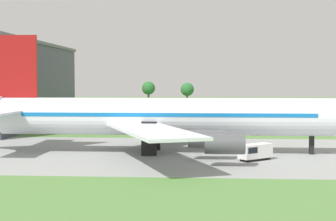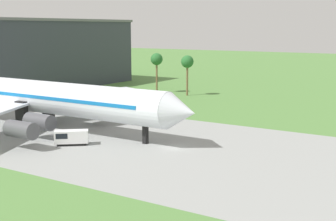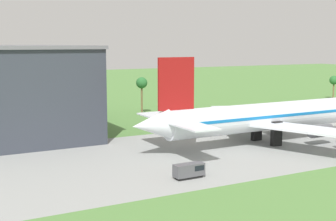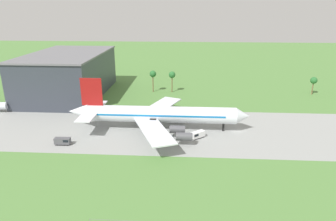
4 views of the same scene
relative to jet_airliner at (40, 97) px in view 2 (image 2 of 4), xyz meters
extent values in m
plane|color=#517F3D|center=(30.50, -0.09, -6.06)|extent=(600.00, 600.00, 0.00)
cube|color=gray|center=(30.50, -0.09, -6.05)|extent=(320.00, 44.00, 0.02)
cylinder|color=silver|center=(1.27, 0.00, 0.06)|extent=(56.40, 6.22, 6.22)
cone|color=silver|center=(31.96, 0.00, 0.06)|extent=(4.98, 6.10, 6.10)
cube|color=#146BB7|center=(1.27, 0.00, 0.53)|extent=(47.94, 6.35, 0.62)
cube|color=silver|center=(-0.20, 12.97, -1.02)|extent=(17.22, 27.09, 0.44)
cylinder|color=#4C4C51|center=(7.68, -7.47, -2.82)|extent=(5.60, 2.80, 2.80)
cylinder|color=#4C4C51|center=(10.19, -13.69, -2.82)|extent=(5.60, 2.80, 2.80)
cylinder|color=#4C4C51|center=(7.68, 7.47, -2.82)|extent=(5.60, 2.80, 2.80)
cylinder|color=#4C4C51|center=(10.19, 13.69, -2.82)|extent=(5.60, 2.80, 2.80)
cube|color=black|center=(24.96, 0.00, -3.31)|extent=(0.70, 0.90, 5.50)
cube|color=black|center=(-1.55, -3.42, -3.31)|extent=(2.40, 1.20, 5.50)
cube|color=black|center=(-1.55, 3.42, -3.31)|extent=(2.40, 1.20, 5.50)
cube|color=black|center=(15.07, -7.41, -5.86)|extent=(4.76, 4.38, 0.40)
cube|color=white|center=(15.07, -7.41, -4.60)|extent=(5.53, 5.06, 2.11)
cube|color=black|center=(13.90, -8.38, -4.29)|extent=(2.79, 2.80, 0.90)
cube|color=#333842|center=(-51.84, 45.77, 4.58)|extent=(36.00, 60.00, 21.27)
cube|color=slate|center=(-51.84, 45.77, 15.62)|extent=(36.72, 61.20, 0.80)
cylinder|color=brown|center=(-7.77, 53.18, -1.30)|extent=(0.56, 0.56, 9.51)
sphere|color=#28662D|center=(-7.77, 53.18, 4.06)|extent=(3.60, 3.60, 3.60)
cylinder|color=brown|center=(2.74, 53.18, -1.47)|extent=(0.56, 0.56, 9.17)
sphere|color=#28662D|center=(2.74, 53.18, 3.71)|extent=(3.60, 3.60, 3.60)
camera|label=1|loc=(7.28, -85.47, 6.01)|focal=55.00mm
camera|label=2|loc=(69.07, -63.33, 13.39)|focal=50.00mm
camera|label=3|loc=(-70.77, -81.32, 16.46)|focal=50.00mm
camera|label=4|loc=(10.50, -106.59, 39.01)|focal=32.00mm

